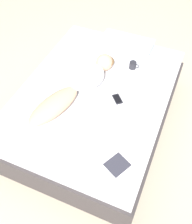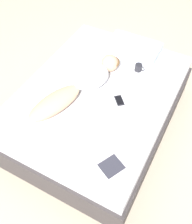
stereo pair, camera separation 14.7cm
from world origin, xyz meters
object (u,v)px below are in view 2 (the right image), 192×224
object	(u,v)px
person	(83,82)
open_magazine	(103,156)
coffee_mug	(139,67)
cell_phone	(119,100)

from	to	relation	value
person	open_magazine	bearing A→B (deg)	-31.95
coffee_mug	cell_phone	world-z (taller)	coffee_mug
open_magazine	coffee_mug	bearing A→B (deg)	124.28
coffee_mug	cell_phone	bearing A→B (deg)	-89.39
person	open_magazine	distance (m)	0.88
coffee_mug	cell_phone	distance (m)	0.54
open_magazine	coffee_mug	size ratio (longest dim) A/B	5.00
open_magazine	coffee_mug	distance (m)	1.22
person	cell_phone	distance (m)	0.44
person	open_magazine	xyz separation A→B (m)	(0.58, -0.66, -0.08)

